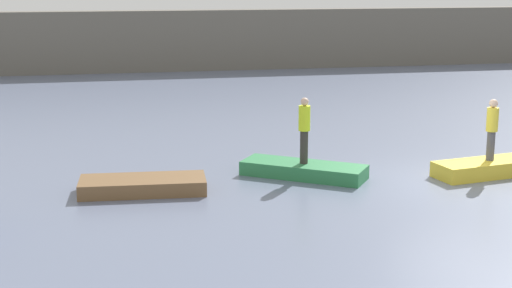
{
  "coord_description": "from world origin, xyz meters",
  "views": [
    {
      "loc": [
        -8.86,
        -18.36,
        5.54
      ],
      "look_at": [
        -4.73,
        1.93,
        0.85
      ],
      "focal_mm": 53.67,
      "sensor_mm": 36.0,
      "label": 1
    }
  ],
  "objects_px": {
    "person_hiviz_shirt": "(304,127)",
    "person_yellow_shirt": "(492,126)",
    "rowboat_brown": "(143,185)",
    "rowboat_yellow": "(489,168)",
    "rowboat_green": "(304,170)"
  },
  "relations": [
    {
      "from": "person_hiviz_shirt",
      "to": "person_yellow_shirt",
      "type": "bearing_deg",
      "value": -9.59
    },
    {
      "from": "rowboat_brown",
      "to": "rowboat_yellow",
      "type": "distance_m",
      "value": 9.52
    },
    {
      "from": "person_yellow_shirt",
      "to": "rowboat_brown",
      "type": "bearing_deg",
      "value": 178.7
    },
    {
      "from": "rowboat_green",
      "to": "person_yellow_shirt",
      "type": "relative_size",
      "value": 1.99
    },
    {
      "from": "rowboat_yellow",
      "to": "rowboat_brown",
      "type": "bearing_deg",
      "value": 168.5
    },
    {
      "from": "rowboat_yellow",
      "to": "person_hiviz_shirt",
      "type": "relative_size",
      "value": 1.75
    },
    {
      "from": "rowboat_brown",
      "to": "rowboat_green",
      "type": "bearing_deg",
      "value": 12.14
    },
    {
      "from": "person_yellow_shirt",
      "to": "person_hiviz_shirt",
      "type": "bearing_deg",
      "value": 170.41
    },
    {
      "from": "rowboat_yellow",
      "to": "person_hiviz_shirt",
      "type": "height_order",
      "value": "person_hiviz_shirt"
    },
    {
      "from": "rowboat_green",
      "to": "person_yellow_shirt",
      "type": "distance_m",
      "value": 5.3
    },
    {
      "from": "person_hiviz_shirt",
      "to": "rowboat_brown",
      "type": "bearing_deg",
      "value": -171.74
    },
    {
      "from": "rowboat_brown",
      "to": "rowboat_yellow",
      "type": "bearing_deg",
      "value": 2.57
    },
    {
      "from": "rowboat_yellow",
      "to": "person_yellow_shirt",
      "type": "relative_size",
      "value": 1.86
    },
    {
      "from": "rowboat_green",
      "to": "person_hiviz_shirt",
      "type": "height_order",
      "value": "person_hiviz_shirt"
    },
    {
      "from": "rowboat_green",
      "to": "person_hiviz_shirt",
      "type": "distance_m",
      "value": 1.21
    }
  ]
}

